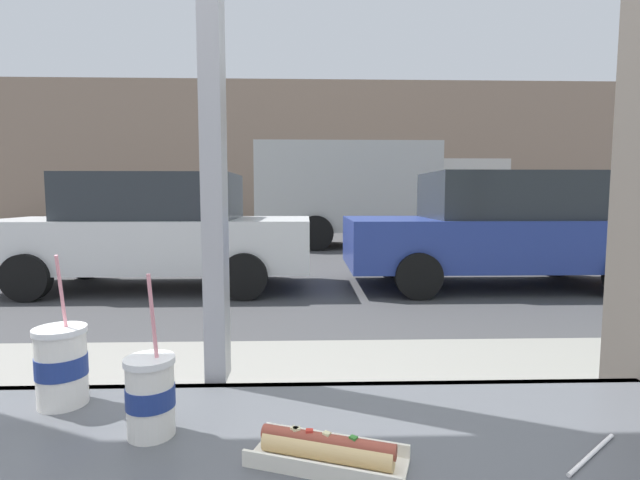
{
  "coord_description": "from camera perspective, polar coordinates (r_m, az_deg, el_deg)",
  "views": [
    {
      "loc": [
        0.21,
        -1.04,
        1.41
      ],
      "look_at": [
        0.33,
        2.79,
        1.04
      ],
      "focal_mm": 26.42,
      "sensor_mm": 36.0,
      "label": 1
    }
  ],
  "objects": [
    {
      "name": "ground_plane",
      "position": [
        9.15,
        -3.11,
        -3.43
      ],
      "size": [
        60.0,
        60.0,
        0.0
      ],
      "primitive_type": "plane",
      "color": "#424244"
    },
    {
      "name": "sidewalk_strip",
      "position": [
        2.97,
        -6.16,
        -21.43
      ],
      "size": [
        16.0,
        2.8,
        0.13
      ],
      "primitive_type": "cube",
      "color": "gray",
      "rests_on": "ground"
    },
    {
      "name": "window_wall",
      "position": [
        1.22,
        -13.12,
        26.02
      ],
      "size": [
        2.84,
        0.2,
        2.9
      ],
      "color": "#423D38",
      "rests_on": "ground"
    },
    {
      "name": "building_facade_far",
      "position": [
        21.38,
        -2.39,
        10.19
      ],
      "size": [
        28.0,
        1.2,
        6.38
      ],
      "primitive_type": "cube",
      "color": "gray",
      "rests_on": "ground"
    },
    {
      "name": "soda_cup_left",
      "position": [
        0.96,
        -19.84,
        -17.23
      ],
      "size": [
        0.09,
        0.09,
        0.31
      ],
      "color": "white",
      "rests_on": "window_counter"
    },
    {
      "name": "soda_cup_right",
      "position": [
        1.16,
        -28.83,
        -13.1
      ],
      "size": [
        0.11,
        0.11,
        0.32
      ],
      "color": "white",
      "rests_on": "window_counter"
    },
    {
      "name": "hotdog_tray_far",
      "position": [
        0.85,
        0.86,
        -24.14
      ],
      "size": [
        0.28,
        0.18,
        0.05
      ],
      "color": "silver",
      "rests_on": "window_counter"
    },
    {
      "name": "loose_straw",
      "position": [
        1.0,
        30.05,
        -21.52
      ],
      "size": [
        0.15,
        0.12,
        0.01
      ],
      "primitive_type": "cylinder",
      "rotation": [
        0.0,
        1.57,
        0.68
      ],
      "color": "white",
      "rests_on": "window_counter"
    },
    {
      "name": "parked_car_white",
      "position": [
        7.51,
        -19.32,
        1.07
      ],
      "size": [
        4.65,
        1.9,
        1.73
      ],
      "color": "silver",
      "rests_on": "ground"
    },
    {
      "name": "parked_car_blue",
      "position": [
        7.77,
        21.05,
        1.22
      ],
      "size": [
        4.66,
        1.98,
        1.76
      ],
      "color": "#283D93",
      "rests_on": "ground"
    },
    {
      "name": "box_truck",
      "position": [
        13.19,
        6.4,
        5.99
      ],
      "size": [
        6.57,
        2.44,
        2.8
      ],
      "color": "beige",
      "rests_on": "ground"
    }
  ]
}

